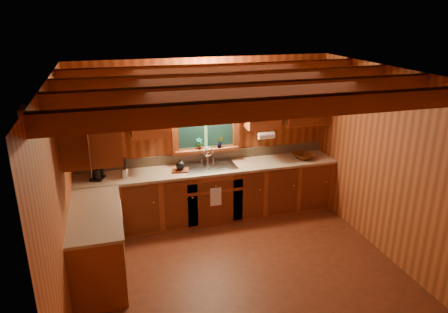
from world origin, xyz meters
name	(u,v)px	position (x,y,z in m)	size (l,w,h in m)	color
room	(242,181)	(0.00, 0.00, 1.30)	(4.20, 4.20, 4.20)	#592915
ceiling_beams	(243,85)	(0.00, 0.00, 2.49)	(4.20, 2.54, 0.18)	brown
base_cabinets	(185,205)	(-0.49, 1.28, 0.43)	(4.20, 2.22, 0.86)	brown
countertop	(185,178)	(-0.48, 1.29, 0.88)	(4.20, 2.24, 0.04)	tan
backsplash	(206,156)	(0.00, 1.89, 0.98)	(4.20, 0.02, 0.16)	tan
dishwasher_panel	(122,233)	(-1.47, 0.68, 0.43)	(0.02, 0.60, 0.80)	white
upper_cabinets	(175,115)	(-0.56, 1.42, 1.84)	(4.19, 1.77, 0.78)	brown
window	(206,125)	(0.00, 1.87, 1.53)	(1.12, 0.08, 1.00)	brown
window_sill	(207,150)	(0.00, 1.82, 1.12)	(1.06, 0.14, 0.04)	brown
wall_sconce	(207,87)	(0.00, 1.75, 2.16)	(0.45, 0.21, 0.17)	black
paper_towel_roll	(266,135)	(0.92, 1.53, 1.37)	(0.11, 0.11, 0.27)	white
dish_towel	(216,197)	(0.00, 1.26, 0.52)	(0.18, 0.01, 0.30)	white
sink	(210,169)	(0.00, 1.60, 0.86)	(0.82, 0.48, 0.43)	silver
coffee_maker	(97,169)	(-1.74, 1.59, 1.05)	(0.18, 0.22, 0.31)	black
utensil_crock	(125,172)	(-1.35, 1.54, 0.98)	(0.11, 0.11, 0.31)	silver
cutting_board	(180,170)	(-0.50, 1.55, 0.91)	(0.26, 0.19, 0.02)	#5F2914
teakettle	(180,166)	(-0.50, 1.55, 0.99)	(0.14, 0.14, 0.18)	black
wicker_basket	(304,156)	(1.62, 1.54, 0.94)	(0.35, 0.35, 0.09)	#48230C
potted_plant_left	(199,144)	(-0.13, 1.81, 1.24)	(0.10, 0.07, 0.20)	#5F2914
potted_plant_right	(220,142)	(0.22, 1.80, 1.23)	(0.10, 0.08, 0.19)	#5F2914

